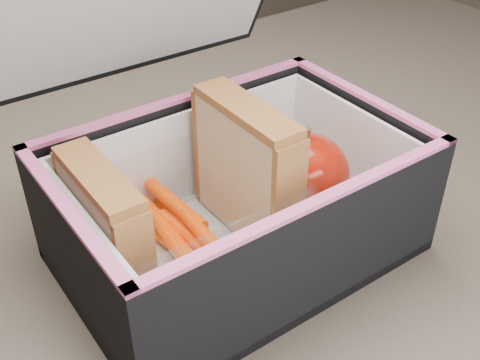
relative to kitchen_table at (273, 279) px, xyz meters
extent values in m
cube|color=brown|center=(0.00, 0.00, 0.08)|extent=(1.20, 0.80, 0.03)
cube|color=#382D26|center=(0.55, 0.35, -0.30)|extent=(0.05, 0.05, 0.72)
cube|color=#D2B087|center=(-0.18, -0.02, 0.15)|extent=(0.01, 0.09, 0.10)
cube|color=#BF6166|center=(-0.17, -0.02, 0.15)|extent=(0.01, 0.09, 0.09)
cube|color=#D2B087|center=(-0.16, -0.02, 0.15)|extent=(0.01, 0.09, 0.10)
cube|color=brown|center=(-0.17, -0.02, 0.21)|extent=(0.03, 0.09, 0.01)
cube|color=#D2B087|center=(-0.06, -0.02, 0.16)|extent=(0.01, 0.10, 0.11)
cube|color=#BF6166|center=(-0.05, -0.02, 0.16)|extent=(0.01, 0.10, 0.10)
cube|color=#D2B087|center=(-0.04, -0.02, 0.16)|extent=(0.01, 0.10, 0.11)
cube|color=brown|center=(-0.05, -0.02, 0.22)|extent=(0.03, 0.10, 0.01)
cylinder|color=#FF4000|center=(-0.10, 0.01, 0.11)|extent=(0.01, 0.09, 0.01)
cylinder|color=#FF4000|center=(-0.10, -0.03, 0.12)|extent=(0.02, 0.09, 0.01)
cylinder|color=#FF4000|center=(-0.10, -0.04, 0.13)|extent=(0.02, 0.09, 0.01)
cylinder|color=#FF4000|center=(-0.11, -0.02, 0.11)|extent=(0.01, 0.09, 0.01)
cylinder|color=#FF4000|center=(-0.12, -0.02, 0.12)|extent=(0.02, 0.09, 0.01)
cylinder|color=#FF4000|center=(-0.10, 0.02, 0.13)|extent=(0.02, 0.09, 0.01)
cylinder|color=#FF4000|center=(-0.11, -0.03, 0.11)|extent=(0.03, 0.09, 0.01)
cylinder|color=#FF4000|center=(-0.11, 0.00, 0.12)|extent=(0.02, 0.09, 0.01)
cube|color=white|center=(0.01, -0.02, 0.11)|extent=(0.10, 0.10, 0.01)
ellipsoid|color=#940C00|center=(0.00, -0.03, 0.15)|extent=(0.08, 0.08, 0.07)
cylinder|color=#4B361A|center=(0.00, -0.03, 0.18)|extent=(0.01, 0.01, 0.01)
camera|label=1|loc=(-0.28, -0.34, 0.43)|focal=45.00mm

